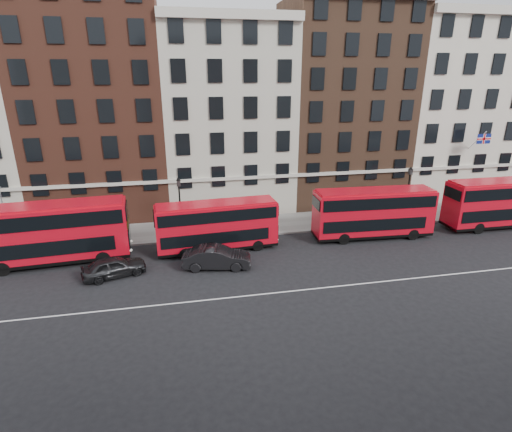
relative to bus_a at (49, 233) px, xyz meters
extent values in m
plane|color=black|center=(15.23, -5.67, -2.55)|extent=(120.00, 120.00, 0.00)
cube|color=gray|center=(15.23, 4.83, -2.48)|extent=(80.00, 5.00, 0.15)
cube|color=gray|center=(15.23, 2.33, -2.47)|extent=(80.00, 0.30, 0.16)
cube|color=white|center=(15.23, -7.67, -2.55)|extent=(70.00, 0.12, 0.01)
cube|color=brown|center=(2.43, 12.33, 8.45)|extent=(12.80, 10.00, 22.00)
cube|color=#BAB7A4|center=(15.23, 12.33, 6.95)|extent=(12.80, 10.00, 19.00)
cube|color=beige|center=(15.23, 7.08, 16.05)|extent=(12.80, 0.50, 0.80)
cube|color=brown|center=(28.03, 12.33, 7.95)|extent=(12.80, 10.00, 21.00)
cube|color=beige|center=(40.83, 12.33, 7.45)|extent=(12.80, 10.00, 20.00)
cube|color=beige|center=(40.83, 7.08, 17.05)|extent=(12.80, 0.50, 0.80)
cube|color=red|center=(0.04, 0.00, -0.06)|extent=(11.42, 3.49, 4.23)
cube|color=black|center=(0.04, 0.00, -2.05)|extent=(11.42, 3.53, 0.26)
cube|color=black|center=(-0.28, -0.02, -0.78)|extent=(10.14, 3.48, 1.13)
cube|color=black|center=(0.04, 0.00, 1.25)|extent=(11.00, 3.54, 1.07)
cube|color=red|center=(0.04, 0.00, 2.11)|extent=(11.08, 3.25, 0.19)
cube|color=black|center=(5.69, 0.41, -0.89)|extent=(0.26, 2.36, 1.39)
cube|color=black|center=(5.69, 0.41, 0.26)|extent=(0.23, 2.04, 0.45)
cylinder|color=black|center=(3.76, -0.93, -2.02)|extent=(1.09, 0.38, 1.07)
cylinder|color=black|center=(3.59, 1.46, -2.02)|extent=(1.09, 0.38, 1.07)
cylinder|color=black|center=(-3.08, -1.43, -2.02)|extent=(1.09, 0.38, 1.07)
cylinder|color=black|center=(-3.26, 0.97, -2.02)|extent=(1.09, 0.38, 1.07)
cube|color=red|center=(12.64, 0.00, -0.39)|extent=(9.88, 2.97, 3.67)
cube|color=black|center=(12.64, 0.00, -2.12)|extent=(9.88, 3.00, 0.22)
cube|color=black|center=(12.36, -0.02, -1.02)|extent=(8.77, 2.97, 0.97)
cube|color=black|center=(12.64, 0.00, 0.74)|extent=(9.52, 3.02, 0.93)
cube|color=red|center=(12.64, 0.00, 1.49)|extent=(9.59, 2.76, 0.17)
cube|color=black|center=(17.54, 0.33, -1.11)|extent=(0.21, 2.04, 1.21)
cube|color=black|center=(17.54, 0.33, -0.12)|extent=(0.19, 1.76, 0.39)
cylinder|color=black|center=(15.86, -0.82, -2.09)|extent=(0.94, 0.32, 0.93)
cylinder|color=black|center=(15.72, 1.25, -2.09)|extent=(0.94, 0.32, 0.93)
cylinder|color=black|center=(9.93, -1.22, -2.09)|extent=(0.94, 0.32, 0.93)
cylinder|color=black|center=(9.79, 0.85, -2.09)|extent=(0.94, 0.32, 0.93)
cube|color=red|center=(26.38, 0.00, -0.25)|extent=(10.52, 2.95, 3.92)
cube|color=black|center=(26.38, 0.00, -2.09)|extent=(10.52, 2.99, 0.24)
cube|color=black|center=(26.08, 0.02, -0.92)|extent=(9.33, 2.98, 1.04)
cube|color=black|center=(26.38, 0.00, 0.97)|extent=(10.13, 3.01, 0.99)
cube|color=red|center=(26.38, 0.00, 1.76)|extent=(10.21, 2.74, 0.18)
cube|color=black|center=(31.62, -0.24, -1.02)|extent=(0.18, 2.18, 1.29)
cube|color=black|center=(31.62, -0.24, 0.05)|extent=(0.16, 1.89, 0.42)
cylinder|color=black|center=(29.70, -1.26, -2.06)|extent=(1.00, 0.32, 0.99)
cylinder|color=black|center=(29.80, 0.96, -2.06)|extent=(1.00, 0.32, 0.99)
cylinder|color=black|center=(23.35, -0.97, -2.06)|extent=(1.00, 0.32, 0.99)
cylinder|color=black|center=(23.45, 1.25, -2.06)|extent=(1.00, 0.32, 0.99)
cube|color=red|center=(39.47, 0.00, -0.14)|extent=(10.92, 2.63, 4.10)
cube|color=black|center=(39.47, 0.00, -2.06)|extent=(10.92, 2.67, 0.25)
cube|color=black|center=(39.15, 0.00, -0.84)|extent=(9.67, 2.71, 1.09)
cube|color=black|center=(39.47, 0.00, 1.14)|extent=(10.50, 2.71, 1.04)
cube|color=red|center=(39.47, 0.00, 1.97)|extent=(10.61, 2.42, 0.19)
cylinder|color=black|center=(36.35, -1.15, -2.03)|extent=(1.04, 0.29, 1.04)
cylinder|color=black|center=(36.35, 1.17, -2.03)|extent=(1.04, 0.29, 1.04)
imported|color=black|center=(4.85, -3.10, -1.80)|extent=(4.75, 3.02, 1.51)
imported|color=black|center=(12.24, -3.21, -1.72)|extent=(5.31, 2.59, 1.68)
cylinder|color=black|center=(9.80, 3.39, -0.10)|extent=(0.14, 0.14, 4.60)
cylinder|color=black|center=(9.80, 3.39, -2.10)|extent=(0.32, 0.32, 0.60)
cube|color=#262626|center=(9.80, 3.39, 2.45)|extent=(0.32, 0.32, 0.55)
cone|color=black|center=(9.80, 3.39, 2.80)|extent=(0.44, 0.44, 0.25)
cylinder|color=black|center=(31.58, 3.28, -0.10)|extent=(0.14, 0.14, 4.60)
cylinder|color=black|center=(31.58, 3.28, -2.10)|extent=(0.32, 0.32, 0.60)
cube|color=#262626|center=(31.58, 3.28, 2.45)|extent=(0.32, 0.32, 0.55)
cone|color=black|center=(31.58, 3.28, 2.80)|extent=(0.44, 0.44, 0.25)
cylinder|color=black|center=(37.97, 2.72, -1.10)|extent=(0.12, 0.12, 2.60)
cube|color=black|center=(37.97, 2.57, 0.50)|extent=(0.25, 0.30, 0.75)
sphere|color=red|center=(37.97, 2.40, 0.72)|extent=(0.14, 0.14, 0.14)
sphere|color=#0C9919|center=(37.97, 2.40, 0.28)|extent=(0.14, 0.14, 0.14)
camera|label=1|loc=(9.79, -30.32, 11.28)|focal=28.00mm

